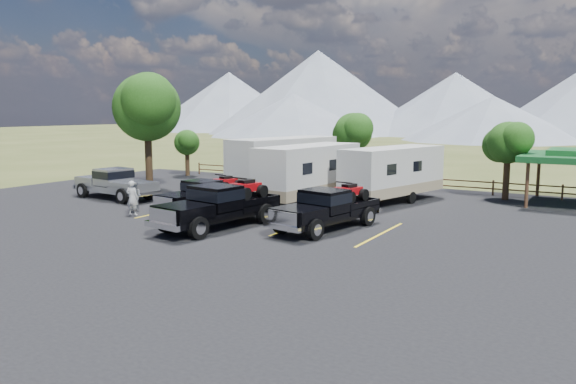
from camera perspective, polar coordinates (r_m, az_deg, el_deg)
The scene contains 18 objects.
ground at distance 24.38m, azimuth -7.48°, elevation -4.59°, with size 320.00×320.00×0.00m, color #434F21.
asphalt_lot at distance 26.75m, azimuth -3.53°, elevation -3.34°, with size 44.00×34.00×0.04m, color black.
stall_lines at distance 27.56m, azimuth -2.37°, elevation -2.93°, with size 12.12×5.50×0.01m.
tree_big_nw at distance 38.86m, azimuth -14.16°, elevation 8.32°, with size 5.54×5.18×7.84m.
tree_ne_a at distance 36.23m, azimuth 21.43°, elevation 4.67°, with size 3.11×2.92×4.76m.
tree_north at distance 41.29m, azimuth 6.60°, elevation 6.05°, with size 3.46×3.24×5.25m.
tree_nw_small at distance 47.17m, azimuth -10.25°, elevation 4.96°, with size 2.59×2.43×3.85m.
rail_fence at distance 39.60m, azimuth 11.56°, elevation 1.16°, with size 36.12×0.12×1.00m.
mountain_range at distance 126.69m, azimuth 20.55°, elevation 8.87°, with size 209.00×71.00×20.00m.
rig_left at distance 30.17m, azimuth -8.38°, elevation -0.27°, with size 2.64×5.92×1.91m.
rig_center at distance 25.98m, azimuth -6.93°, elevation -1.30°, with size 3.09×6.86×2.21m.
rig_right at distance 25.52m, azimuth 4.06°, elevation -1.60°, with size 3.10×6.42×2.06m.
trailer_left at distance 37.13m, azimuth -0.49°, elevation 2.89°, with size 4.13×10.34×3.58m.
trailer_center at distance 32.72m, azimuth 2.08°, elevation 1.96°, with size 3.25×9.72×3.36m.
trailer_right at distance 33.55m, azimuth 10.59°, elevation 1.86°, with size 4.20×9.28×3.23m.
pickup_silver at distance 35.87m, azimuth -17.14°, elevation 0.87°, with size 6.38×2.74×1.86m.
person_a at distance 29.97m, azimuth -15.54°, elevation -0.58°, with size 0.66×0.43×1.80m, color #BCBCBC.
person_b at distance 31.19m, azimuth -15.30°, elevation -0.45°, with size 0.76×0.59×1.57m, color slate.
Camera 1 is at (14.66, -18.71, 5.39)m, focal length 35.00 mm.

